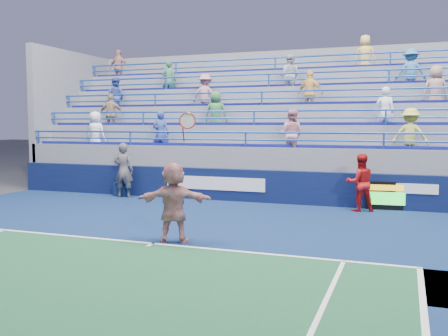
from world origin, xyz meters
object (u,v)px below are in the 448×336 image
at_px(serve_speed_board, 387,196).
at_px(judge_chair, 123,188).
at_px(ball_girl, 360,183).
at_px(tennis_player, 174,202).
at_px(line_judge, 124,170).

distance_m(serve_speed_board, judge_chair, 9.22).
relative_size(serve_speed_board, ball_girl, 0.73).
bearing_deg(serve_speed_board, ball_girl, -147.17).
xyz_separation_m(serve_speed_board, tennis_player, (-4.30, -6.02, 0.47)).
height_order(serve_speed_board, line_judge, line_judge).
bearing_deg(ball_girl, line_judge, -21.98).
relative_size(serve_speed_board, tennis_player, 0.44).
relative_size(judge_chair, ball_girl, 0.52).
xyz_separation_m(judge_chair, tennis_player, (4.92, -5.90, 0.62)).
bearing_deg(tennis_player, judge_chair, 129.82).
xyz_separation_m(judge_chair, line_judge, (0.23, -0.31, 0.69)).
bearing_deg(line_judge, serve_speed_board, 172.71).
distance_m(judge_chair, line_judge, 0.79).
bearing_deg(judge_chair, serve_speed_board, 0.72).
height_order(serve_speed_board, judge_chair, judge_chair).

